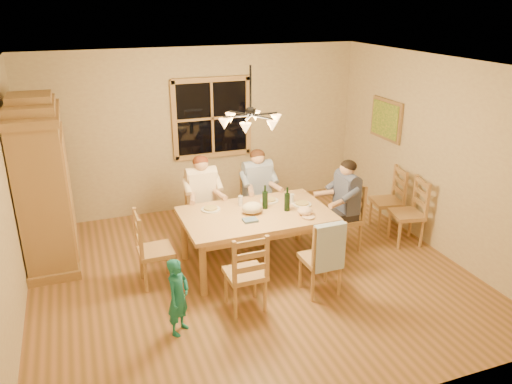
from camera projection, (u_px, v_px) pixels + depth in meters
name	position (u px, v px, depth m)	size (l,w,h in m)	color
floor	(251.00, 274.00, 6.58)	(5.50, 5.50, 0.00)	brown
ceiling	(250.00, 65.00, 5.60)	(5.50, 5.00, 0.02)	white
wall_back	(200.00, 131.00, 8.27)	(5.50, 0.02, 2.70)	tan
wall_left	(3.00, 209.00, 5.20)	(0.02, 5.00, 2.70)	tan
wall_right	(436.00, 155.00, 6.97)	(0.02, 5.00, 2.70)	tan
window	(212.00, 118.00, 8.23)	(1.30, 0.06, 1.30)	black
painting	(386.00, 120.00, 7.92)	(0.06, 0.78, 0.64)	#8D613D
chandelier	(251.00, 119.00, 5.82)	(0.77, 0.68, 0.71)	black
armoire	(44.00, 188.00, 6.58)	(0.66, 1.40, 2.30)	#8D613D
dining_table	(256.00, 220.00, 6.60)	(1.96, 1.21, 0.76)	tan
chair_far_left	(203.00, 223.00, 7.37)	(0.45, 0.43, 0.99)	#A47648
chair_far_right	(258.00, 214.00, 7.66)	(0.45, 0.43, 0.99)	#A47648
chair_near_left	(245.00, 285.00, 5.77)	(0.45, 0.43, 0.99)	#A47648
chair_near_right	(320.00, 269.00, 6.10)	(0.45, 0.43, 0.99)	#A47648
chair_end_left	(156.00, 261.00, 6.28)	(0.43, 0.45, 0.99)	#A47648
chair_end_right	(343.00, 229.00, 7.18)	(0.43, 0.45, 0.99)	#A47648
adult_woman	(202.00, 189.00, 7.17)	(0.40, 0.42, 0.87)	#F6DDBE
adult_plaid_man	(258.00, 181.00, 7.46)	(0.40, 0.42, 0.87)	#314A87
adult_slate_man	(346.00, 194.00, 6.99)	(0.42, 0.40, 0.87)	#454D6F
towel	(329.00, 247.00, 5.79)	(0.38, 0.10, 0.58)	#A7C0E3
wine_bottle_a	(265.00, 197.00, 6.65)	(0.08, 0.08, 0.33)	black
wine_bottle_b	(287.00, 199.00, 6.58)	(0.08, 0.08, 0.33)	black
plate_woman	(211.00, 209.00, 6.65)	(0.26, 0.26, 0.02)	white
plate_plaid	(269.00, 201.00, 6.94)	(0.26, 0.26, 0.02)	white
plate_slate	(302.00, 204.00, 6.81)	(0.26, 0.26, 0.02)	white
wine_glass_a	(240.00, 201.00, 6.77)	(0.06, 0.06, 0.14)	silver
wine_glass_b	(292.00, 199.00, 6.84)	(0.06, 0.06, 0.14)	silver
cap	(305.00, 211.00, 6.49)	(0.20, 0.20, 0.11)	beige
napkin	(250.00, 220.00, 6.32)	(0.18, 0.14, 0.03)	slate
cloth_bundle	(252.00, 208.00, 6.53)	(0.28, 0.22, 0.15)	#C9B792
child	(178.00, 297.00, 5.30)	(0.32, 0.21, 0.88)	#1B7A78
chair_spare_front	(406.00, 224.00, 7.33)	(0.49, 0.51, 0.99)	#A47648
chair_spare_back	(385.00, 211.00, 7.79)	(0.49, 0.51, 0.99)	#A47648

